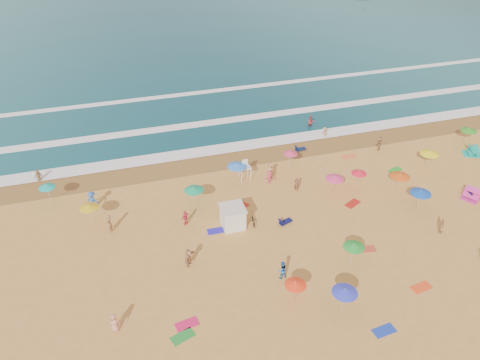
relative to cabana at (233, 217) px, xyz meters
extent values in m
plane|color=gold|center=(3.42, -1.00, -1.00)|extent=(220.00, 220.00, 0.00)
cube|color=#0C4756|center=(3.42, 83.00, -1.00)|extent=(220.00, 140.00, 0.18)
plane|color=olive|center=(3.42, 11.50, -0.99)|extent=(220.00, 220.00, 0.00)
cube|color=white|center=(3.42, 14.00, -0.90)|extent=(200.00, 2.20, 0.05)
cube|color=white|center=(3.42, 21.00, -0.90)|extent=(200.00, 1.60, 0.05)
cube|color=white|center=(3.42, 31.00, -0.90)|extent=(200.00, 1.20, 0.05)
cube|color=white|center=(0.00, 0.00, 0.00)|extent=(2.00, 2.00, 2.00)
cube|color=silver|center=(0.00, 0.00, 1.06)|extent=(2.20, 2.20, 0.12)
imported|color=black|center=(1.90, -0.30, -0.59)|extent=(0.77, 1.61, 0.81)
cone|color=blue|center=(5.08, -12.07, 1.20)|extent=(1.92, 1.92, 0.35)
cone|color=green|center=(8.26, -7.58, 0.94)|extent=(1.78, 1.78, 0.35)
cone|color=gold|center=(-12.55, 3.86, 1.17)|extent=(1.72, 1.72, 0.35)
cone|color=#15AEA3|center=(-16.34, 8.26, 1.25)|extent=(1.58, 1.58, 0.35)
cone|color=#EA3465|center=(8.55, 7.37, 1.33)|extent=(1.57, 1.57, 0.35)
cone|color=#EF357A|center=(11.27, 2.11, 0.94)|extent=(1.87, 1.87, 0.35)
cone|color=#337BE7|center=(2.39, 6.86, 1.15)|extent=(2.01, 2.01, 0.35)
cone|color=blue|center=(17.72, -2.92, 1.27)|extent=(2.01, 2.01, 0.35)
cone|color=red|center=(13.95, 2.09, 1.09)|extent=(1.56, 1.56, 0.35)
cone|color=#E05512|center=(17.47, 0.21, 1.26)|extent=(2.00, 2.00, 0.35)
cone|color=green|center=(31.12, 6.90, 0.97)|extent=(1.92, 1.92, 0.35)
cone|color=yellow|center=(23.21, 3.39, 1.11)|extent=(2.05, 2.05, 0.35)
cone|color=#139E69|center=(-2.77, 3.95, 1.12)|extent=(1.88, 1.88, 0.35)
cone|color=#FF3915|center=(1.99, -10.18, 1.00)|extent=(1.67, 1.67, 0.35)
cube|color=#0E1248|center=(4.83, -1.07, -0.83)|extent=(1.41, 0.98, 0.34)
cube|color=#0E1447|center=(24.73, -2.54, -0.83)|extent=(1.34, 0.66, 0.34)
cube|color=#0E1D4A|center=(11.47, 11.15, -0.83)|extent=(1.37, 0.74, 0.34)
cube|color=#DD1B56|center=(-6.33, -9.95, -0.98)|extent=(1.82, 1.12, 0.03)
cube|color=#281FC2|center=(-1.65, -0.30, -0.98)|extent=(1.73, 0.92, 0.03)
cube|color=#238D32|center=(-6.83, -10.93, -0.98)|extent=(1.89, 1.36, 0.03)
cube|color=red|center=(1.56, 2.48, -0.98)|extent=(1.89, 1.66, 0.03)
cube|color=#CC4030|center=(10.28, -6.44, -0.98)|extent=(1.84, 1.19, 0.03)
cube|color=#B42116|center=(12.35, -0.11, -0.98)|extent=(1.91, 1.54, 0.03)
cube|color=#1D3BB6|center=(7.22, -14.58, -0.98)|extent=(1.79, 1.04, 0.03)
cube|color=green|center=(19.79, 4.09, -0.98)|extent=(1.89, 1.37, 0.03)
cube|color=#FF491C|center=(12.27, -11.72, -0.98)|extent=(1.81, 1.09, 0.03)
cube|color=orange|center=(16.32, 8.20, -0.98)|extent=(1.71, 0.89, 0.03)
imported|color=#A7804D|center=(20.38, 8.66, -0.18)|extent=(1.48, 1.36, 1.65)
imported|color=tan|center=(17.91, -6.34, -0.24)|extent=(0.96, 0.76, 1.52)
imported|color=#2659B2|center=(-12.34, 6.57, -0.08)|extent=(1.38, 1.22, 1.85)
imported|color=#265FB2|center=(1.98, -7.52, -0.16)|extent=(0.89, 0.73, 1.68)
imported|color=#E33855|center=(-4.15, 1.47, -0.22)|extent=(0.98, 0.81, 1.57)
imported|color=#CF3354|center=(5.59, 5.65, -0.23)|extent=(1.12, 0.83, 1.54)
imported|color=brown|center=(7.82, 3.63, -0.23)|extent=(0.63, 0.67, 1.54)
imported|color=olive|center=(-10.98, 2.38, -0.06)|extent=(0.64, 0.79, 1.89)
imported|color=#BD2F3C|center=(15.02, 16.26, -0.32)|extent=(0.97, 0.79, 1.87)
imported|color=tan|center=(-11.35, -8.99, -0.22)|extent=(0.83, 0.61, 1.57)
imported|color=brown|center=(-17.72, 13.08, -0.44)|extent=(0.90, 0.71, 1.61)
imported|color=tan|center=(-4.95, -3.96, -0.14)|extent=(1.37, 1.58, 1.72)
imported|color=tan|center=(15.58, 13.42, -0.47)|extent=(0.59, 1.01, 1.55)
imported|color=tan|center=(6.09, 6.80, -0.14)|extent=(0.90, 1.00, 1.72)
camera|label=1|loc=(-9.03, -32.65, 26.85)|focal=35.00mm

